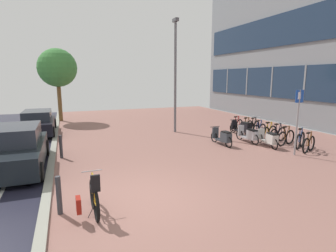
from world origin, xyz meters
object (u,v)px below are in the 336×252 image
scooter_near (243,128)px  scooter_far (269,139)px  parking_sign (298,116)px  bicycle_rack_08 (237,125)px  scooter_mid (223,137)px  lamp_post (175,71)px  parked_car_far (38,123)px  bicycle_rack_00 (309,144)px  bicycle_rack_05 (259,130)px  scooter_extra (249,135)px  bollard_near (59,195)px  bicycle_rack_01 (300,140)px  bicycle_foreground (93,198)px  bicycle_rack_02 (286,138)px  bicycle_rack_03 (278,135)px  bicycle_rack_07 (247,126)px  bicycle_rack_04 (269,132)px  bicycle_rack_06 (254,128)px  street_tree (57,68)px  bollard_far (61,147)px  parked_car_near (17,149)px

scooter_near → scooter_far: (-0.39, -2.48, -0.03)m
parking_sign → bicycle_rack_08: bearing=80.2°
scooter_mid → lamp_post: size_ratio=0.27×
parked_car_far → bicycle_rack_00: bearing=-36.2°
bicycle_rack_05 → scooter_extra: 1.71m
bicycle_rack_05 → bicycle_rack_00: bearing=-90.6°
bicycle_rack_08 → bollard_near: (-9.88, -7.10, 0.14)m
bicycle_rack_01 → bicycle_foreground: bearing=-163.0°
bicycle_rack_00 → bicycle_rack_02: bearing=89.7°
scooter_far → parked_car_far: parked_car_far is taller
bicycle_rack_01 → bicycle_rack_03: bicycle_rack_03 is taller
bicycle_rack_07 → parked_car_far: parked_car_far is taller
bicycle_rack_04 → lamp_post: (-3.87, 3.39, 3.14)m
bicycle_rack_06 → lamp_post: (-3.94, 2.10, 3.12)m
bicycle_rack_08 → scooter_far: bicycle_rack_08 is taller
street_tree → scooter_far: bearing=-51.9°
bicycle_rack_00 → bollard_far: (-9.91, 2.80, 0.13)m
scooter_extra → bollard_near: (-8.54, -4.19, 0.08)m
parking_sign → bicycle_rack_01: bearing=35.5°
bicycle_rack_01 → parked_car_near: 11.60m
bicycle_rack_03 → scooter_far: (-1.13, -0.67, 0.03)m
bollard_near → bollard_far: bollard_near is taller
bicycle_rack_06 → bollard_near: 11.66m
bicycle_rack_01 → lamp_post: (-3.95, 5.32, 3.13)m
bicycle_rack_06 → parked_car_near: parked_car_near is taller
parked_car_near → parking_sign: 10.63m
bicycle_rack_08 → scooter_near: size_ratio=0.64×
bicycle_rack_06 → bicycle_foreground: bearing=-147.0°
bicycle_rack_06 → bicycle_rack_05: bearing=-104.1°
bicycle_rack_01 → bicycle_rack_05: 2.59m
scooter_mid → bollard_far: bearing=175.7°
bicycle_rack_00 → parking_sign: size_ratio=0.46×
bicycle_rack_04 → parked_car_near: (-11.44, -0.58, 0.35)m
bicycle_rack_08 → street_tree: bearing=142.8°
bicycle_rack_01 → bicycle_rack_06: (-0.01, 3.23, 0.01)m
scooter_near → lamp_post: size_ratio=0.29×
bicycle_rack_03 → bicycle_rack_05: (-0.08, 1.29, -0.01)m
bicycle_rack_02 → parking_sign: bearing=-123.1°
scooter_extra → scooter_near: bearing=63.7°
bicycle_rack_01 → street_tree: street_tree is taller
scooter_far → bicycle_foreground: bearing=-156.8°
bicycle_rack_01 → parking_sign: parking_sign is taller
bicycle_rack_02 → parked_car_far: bearing=148.4°
bicycle_rack_01 → scooter_far: (-1.23, 0.62, 0.03)m
bicycle_rack_00 → scooter_extra: 2.64m
bicycle_rack_07 → bicycle_rack_00: bearing=-92.6°
bicycle_foreground → lamp_post: 10.30m
bicycle_rack_08 → parking_sign: bearing=-99.8°
lamp_post → bollard_near: bearing=-128.0°
bicycle_rack_06 → bicycle_rack_07: (0.01, 0.65, -0.03)m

